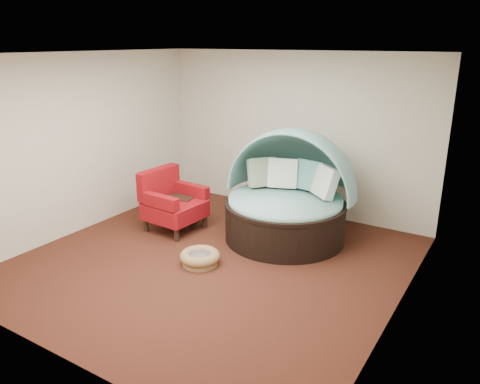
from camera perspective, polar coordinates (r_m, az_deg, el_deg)
The scene contains 10 objects.
floor at distance 6.65m, azimuth -3.30°, elevation -8.40°, with size 5.00×5.00×0.00m, color #452013.
wall_back at distance 8.27m, azimuth 6.61°, elevation 7.06°, with size 5.00×5.00×0.00m, color beige.
wall_front at distance 4.47m, azimuth -22.45°, elevation -3.84°, with size 5.00×5.00×0.00m, color beige.
wall_left at distance 7.84m, azimuth -18.68°, elevation 5.62°, with size 5.00×5.00×0.00m, color beige.
wall_right at distance 5.18m, azimuth 19.65°, elevation -0.57°, with size 5.00×5.00×0.00m, color beige.
ceiling at distance 5.96m, azimuth -3.80°, elevation 16.47°, with size 5.00×5.00×0.00m, color white.
canopy_daybed at distance 7.21m, azimuth 5.91°, elevation 0.41°, with size 2.11×2.02×1.70m.
pet_basket at distance 6.54m, azimuth -4.90°, elevation -7.97°, with size 0.60×0.60×0.19m.
red_armchair at distance 7.65m, azimuth -8.32°, elevation -1.25°, with size 0.90×0.90×0.99m.
side_table at distance 7.90m, azimuth -7.11°, elevation -1.55°, with size 0.61×0.61×0.51m.
Camera 1 is at (3.47, -4.84, 2.96)m, focal length 35.00 mm.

